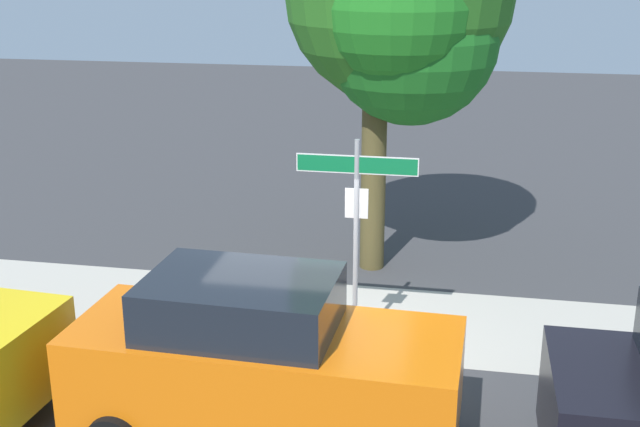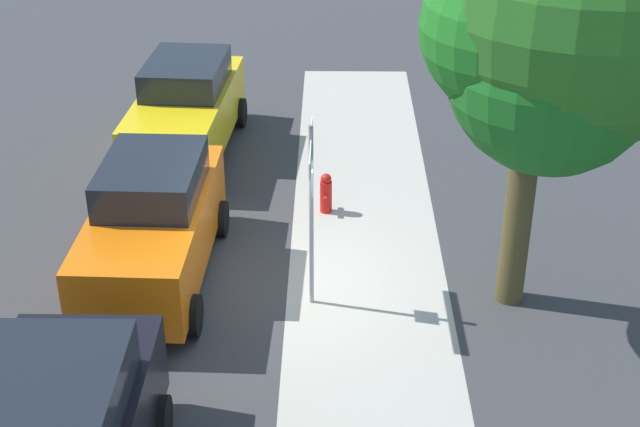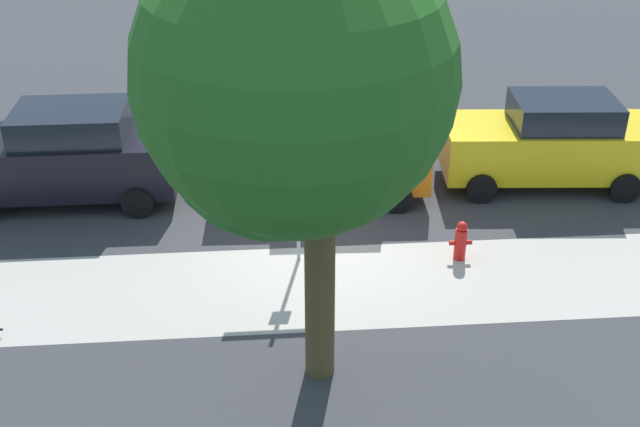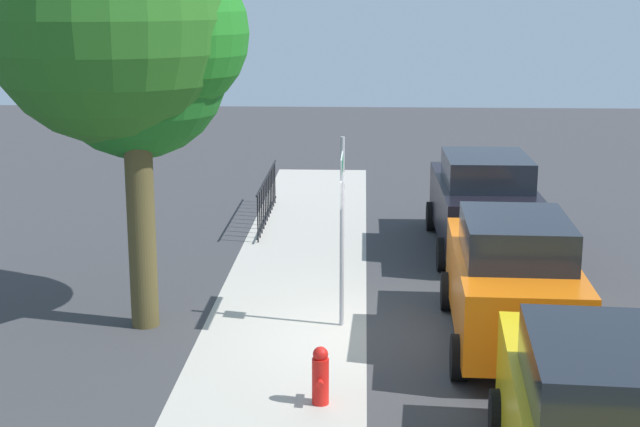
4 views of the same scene
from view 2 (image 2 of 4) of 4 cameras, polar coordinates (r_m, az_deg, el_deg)
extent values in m
plane|color=#38383A|center=(15.15, -1.99, -4.45)|extent=(60.00, 60.00, 0.00)
cube|color=#ADA79B|center=(13.52, 3.21, -9.15)|extent=(24.00, 2.60, 0.00)
cylinder|color=#9EA0A5|center=(13.96, -0.54, -0.27)|extent=(0.07, 0.07, 3.04)
cube|color=#0F723D|center=(13.42, -0.56, 4.11)|extent=(1.63, 0.02, 0.22)
cube|color=white|center=(13.42, -0.56, 4.11)|extent=(1.66, 0.02, 0.25)
cube|color=silver|center=(13.66, -0.47, 2.01)|extent=(0.32, 0.02, 0.42)
cylinder|color=#4A4223|center=(14.37, 12.07, -0.07)|extent=(0.44, 0.44, 3.04)
sphere|color=#19621D|center=(12.84, 14.18, 8.62)|extent=(2.90, 2.90, 2.90)
sphere|color=#26631C|center=(12.93, 15.69, 12.08)|extent=(3.86, 3.86, 3.86)
sphere|color=#1D711E|center=(12.72, 11.81, 11.23)|extent=(2.51, 2.51, 2.51)
cube|color=yellow|center=(19.42, -8.24, 5.97)|extent=(4.54, 2.04, 1.06)
cube|color=black|center=(19.36, -8.24, 8.51)|extent=(2.23, 1.67, 0.58)
cylinder|color=black|center=(18.13, -6.44, 2.51)|extent=(0.65, 0.26, 0.64)
cylinder|color=black|center=(18.53, -11.71, 2.68)|extent=(0.65, 0.26, 0.64)
cylinder|color=black|center=(20.82, -4.93, 6.19)|extent=(0.65, 0.26, 0.64)
cylinder|color=black|center=(21.17, -9.58, 6.28)|extent=(0.65, 0.26, 0.64)
cube|color=orange|center=(15.11, -10.22, -1.16)|extent=(4.40, 1.85, 1.10)
cube|color=black|center=(14.94, -10.30, 2.16)|extent=(2.14, 1.57, 0.60)
cylinder|color=black|center=(14.02, -7.83, -6.23)|extent=(0.65, 0.24, 0.64)
cylinder|color=black|center=(14.41, -14.55, -5.90)|extent=(0.65, 0.24, 0.64)
cylinder|color=black|center=(16.49, -6.13, -0.32)|extent=(0.65, 0.24, 0.64)
cylinder|color=black|center=(16.82, -11.88, -0.18)|extent=(0.65, 0.24, 0.64)
cube|color=black|center=(10.63, -16.61, -10.99)|extent=(2.23, 1.64, 0.60)
cylinder|color=black|center=(12.26, -9.78, -12.38)|extent=(0.64, 0.22, 0.64)
cylinder|color=black|center=(12.72, -18.24, -11.87)|extent=(0.64, 0.22, 0.64)
cylinder|color=red|center=(17.15, 0.37, 1.04)|extent=(0.22, 0.22, 0.62)
sphere|color=red|center=(16.98, 0.37, 2.15)|extent=(0.20, 0.20, 0.20)
cylinder|color=red|center=(17.27, 0.37, 1.38)|extent=(0.10, 0.09, 0.09)
cylinder|color=red|center=(16.99, 0.36, 0.88)|extent=(0.10, 0.09, 0.09)
camera|label=1|loc=(15.45, -44.12, 10.01)|focal=45.42mm
camera|label=3|loc=(16.74, 50.07, 17.97)|focal=44.31mm
camera|label=4|loc=(26.67, -0.60, 22.17)|focal=53.01mm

